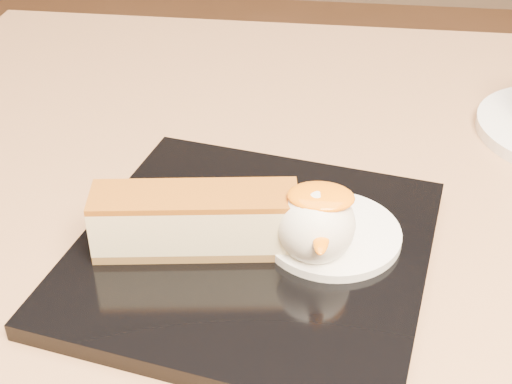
# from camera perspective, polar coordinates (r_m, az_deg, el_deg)

# --- Properties ---
(dessert_plate) EXTENTS (0.26, 0.26, 0.01)m
(dessert_plate) POSITION_cam_1_polar(r_m,az_deg,el_deg) (0.46, -0.31, -4.88)
(dessert_plate) COLOR black
(dessert_plate) RESTS_ON table
(cheesecake) EXTENTS (0.13, 0.05, 0.04)m
(cheesecake) POSITION_cam_1_polar(r_m,az_deg,el_deg) (0.45, -4.88, -2.28)
(cheesecake) COLOR brown
(cheesecake) RESTS_ON dessert_plate
(cream_smear) EXTENTS (0.09, 0.09, 0.01)m
(cream_smear) POSITION_cam_1_polar(r_m,az_deg,el_deg) (0.46, 6.06, -3.33)
(cream_smear) COLOR white
(cream_smear) RESTS_ON dessert_plate
(ice_cream_scoop) EXTENTS (0.05, 0.05, 0.05)m
(ice_cream_scoop) POSITION_cam_1_polar(r_m,az_deg,el_deg) (0.44, 4.81, -2.62)
(ice_cream_scoop) COLOR white
(ice_cream_scoop) RESTS_ON cream_smear
(mango_sauce) EXTENTS (0.04, 0.03, 0.01)m
(mango_sauce) POSITION_cam_1_polar(r_m,az_deg,el_deg) (0.43, 5.22, -0.37)
(mango_sauce) COLOR orange
(mango_sauce) RESTS_ON ice_cream_scoop
(mint_sprig) EXTENTS (0.03, 0.02, 0.00)m
(mint_sprig) POSITION_cam_1_polar(r_m,az_deg,el_deg) (0.48, 2.73, -0.89)
(mint_sprig) COLOR green
(mint_sprig) RESTS_ON cream_smear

